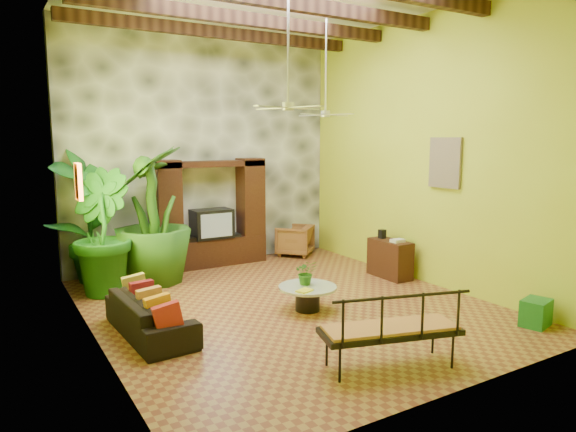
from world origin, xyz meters
TOP-DOWN VIEW (x-y plane):
  - ground at (0.00, 0.00)m, footprint 7.00×7.00m
  - back_wall at (0.00, 3.50)m, footprint 6.00×0.02m
  - left_wall at (-3.00, 0.00)m, footprint 0.02×7.00m
  - right_wall at (3.00, 0.00)m, footprint 0.02×7.00m
  - stone_accent_wall at (0.00, 3.44)m, footprint 5.98×0.10m
  - ceiling_beams at (0.00, 0.00)m, footprint 5.95×5.36m
  - entertainment_center at (0.00, 3.14)m, footprint 2.40×0.55m
  - ceiling_fan_front at (-0.20, -0.40)m, footprint 1.28×1.28m
  - ceiling_fan_back at (1.60, 1.20)m, footprint 1.28×1.28m
  - wall_art_mask at (-2.96, 1.00)m, footprint 0.06×0.32m
  - wall_art_painting at (2.96, -0.60)m, footprint 0.06×0.70m
  - sofa at (-2.30, -0.14)m, footprint 0.84×1.94m
  - wicker_armchair at (2.06, 3.05)m, footprint 1.10×1.10m
  - tall_plant_a at (-2.52, 3.09)m, footprint 1.65×1.52m
  - tall_plant_b at (-2.47, 2.25)m, footprint 1.19×1.38m
  - tall_plant_c at (-1.47, 2.45)m, footprint 1.96×1.96m
  - coffee_table at (0.15, -0.42)m, footprint 0.93×0.93m
  - centerpiece_plant at (0.19, -0.32)m, footprint 0.45×0.42m
  - yellow_tray at (-0.05, -0.64)m, footprint 0.29×0.25m
  - iron_bench at (-0.14, -2.73)m, footprint 1.78×1.06m
  - side_console at (2.65, 0.42)m, footprint 0.43×0.93m
  - green_bin at (2.65, -2.72)m, footprint 0.52×0.44m

SIDE VIEW (x-z plane):
  - ground at x=0.00m, z-range 0.00..0.00m
  - green_bin at x=2.65m, z-range 0.00..0.40m
  - coffee_table at x=0.15m, z-range 0.06..0.46m
  - sofa at x=-2.30m, z-range 0.00..0.56m
  - wicker_armchair at x=2.06m, z-range 0.00..0.72m
  - side_console at x=2.65m, z-range 0.00..0.74m
  - yellow_tray at x=-0.05m, z-range 0.40..0.43m
  - iron_bench at x=-0.14m, z-range 0.24..0.82m
  - centerpiece_plant at x=0.19m, z-range 0.40..0.80m
  - entertainment_center at x=0.00m, z-range -0.18..2.12m
  - tall_plant_b at x=-2.47m, z-range 0.00..2.22m
  - tall_plant_a at x=-2.52m, z-range 0.00..2.59m
  - tall_plant_c at x=-1.47m, z-range 0.00..2.60m
  - wall_art_mask at x=-2.96m, z-range 1.83..2.38m
  - wall_art_painting at x=2.96m, z-range 1.85..2.75m
  - back_wall at x=0.00m, z-range 0.00..5.00m
  - left_wall at x=-3.00m, z-range 0.00..5.00m
  - right_wall at x=3.00m, z-range 0.00..5.00m
  - stone_accent_wall at x=0.00m, z-range 0.01..4.99m
  - ceiling_fan_front at x=-0.20m, z-range 2.47..4.33m
  - ceiling_fan_back at x=1.60m, z-range 2.47..4.33m
  - ceiling_beams at x=0.00m, z-range 4.67..4.89m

